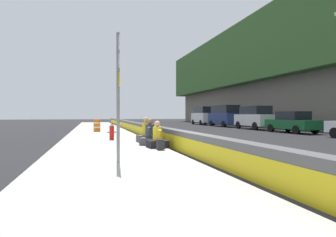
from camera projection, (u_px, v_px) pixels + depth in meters
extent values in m
plane|color=#232326|center=(190.00, 156.00, 9.86)|extent=(160.00, 160.00, 0.00)
cube|color=#B5B2A8|center=(113.00, 157.00, 9.16)|extent=(80.00, 4.40, 0.14)
cube|color=#545456|center=(190.00, 144.00, 9.85)|extent=(76.00, 0.44, 0.85)
cube|color=gold|center=(184.00, 146.00, 9.79)|extent=(74.48, 0.01, 0.54)
cylinder|color=gray|center=(118.00, 97.00, 7.83)|extent=(0.09, 0.09, 3.60)
cube|color=white|center=(119.00, 43.00, 7.81)|extent=(0.44, 0.02, 0.36)
cube|color=black|center=(119.00, 43.00, 7.82)|extent=(0.30, 0.01, 0.10)
cube|color=white|center=(119.00, 61.00, 7.82)|extent=(0.44, 0.02, 0.36)
cube|color=#1956AD|center=(119.00, 61.00, 7.82)|extent=(0.30, 0.01, 0.10)
cube|color=yellow|center=(119.00, 79.00, 7.83)|extent=(0.44, 0.02, 0.36)
cube|color=black|center=(119.00, 79.00, 7.83)|extent=(0.30, 0.01, 0.10)
cylinder|color=red|center=(112.00, 133.00, 14.80)|extent=(0.24, 0.24, 0.72)
cone|color=gray|center=(112.00, 124.00, 14.79)|extent=(0.26, 0.26, 0.16)
cylinder|color=gray|center=(115.00, 132.00, 14.84)|extent=(0.10, 0.12, 0.10)
cylinder|color=gray|center=(108.00, 132.00, 14.75)|extent=(0.10, 0.12, 0.10)
cube|color=black|center=(157.00, 144.00, 11.29)|extent=(0.73, 0.84, 0.29)
cylinder|color=gold|center=(157.00, 134.00, 11.28)|extent=(0.37, 0.37, 0.54)
sphere|color=tan|center=(157.00, 124.00, 11.27)|extent=(0.24, 0.24, 0.24)
cylinder|color=gold|center=(156.00, 135.00, 11.47)|extent=(0.29, 0.16, 0.48)
cylinder|color=gold|center=(159.00, 135.00, 11.09)|extent=(0.29, 0.16, 0.48)
cube|color=#424247|center=(150.00, 141.00, 12.32)|extent=(0.93, 1.01, 0.31)
cylinder|color=#333842|center=(150.00, 131.00, 12.31)|extent=(0.40, 0.40, 0.58)
sphere|color=#8E6647|center=(150.00, 121.00, 12.30)|extent=(0.26, 0.26, 0.26)
cylinder|color=#333842|center=(151.00, 132.00, 12.53)|extent=(0.33, 0.23, 0.51)
cylinder|color=#333842|center=(149.00, 133.00, 12.10)|extent=(0.33, 0.23, 0.51)
cube|color=#424247|center=(146.00, 139.00, 13.56)|extent=(0.79, 0.91, 0.32)
cylinder|color=gold|center=(146.00, 129.00, 13.56)|extent=(0.41, 0.41, 0.61)
sphere|color=tan|center=(146.00, 120.00, 13.55)|extent=(0.27, 0.27, 0.27)
cylinder|color=gold|center=(145.00, 130.00, 13.77)|extent=(0.32, 0.17, 0.54)
cylinder|color=gold|center=(148.00, 131.00, 13.35)|extent=(0.32, 0.17, 0.54)
cube|color=#232328|center=(160.00, 145.00, 10.51)|extent=(0.32, 0.22, 0.40)
cube|color=#232328|center=(164.00, 146.00, 10.55)|extent=(0.22, 0.06, 0.20)
cylinder|color=orange|center=(97.00, 125.00, 22.00)|extent=(0.52, 0.52, 0.95)
cylinder|color=white|center=(97.00, 123.00, 22.00)|extent=(0.54, 0.54, 0.10)
cylinder|color=white|center=(97.00, 127.00, 22.00)|extent=(0.54, 0.54, 0.10)
cylinder|color=black|center=(335.00, 133.00, 17.36)|extent=(0.67, 0.24, 0.66)
cube|color=#145128|center=(292.00, 124.00, 22.39)|extent=(4.56, 1.96, 0.72)
cube|color=black|center=(293.00, 116.00, 22.28)|extent=(2.26, 1.70, 0.66)
cylinder|color=black|center=(271.00, 128.00, 23.51)|extent=(0.67, 0.24, 0.66)
cylinder|color=black|center=(288.00, 128.00, 24.03)|extent=(0.67, 0.24, 0.66)
cylinder|color=black|center=(296.00, 130.00, 20.76)|extent=(0.67, 0.24, 0.66)
cylinder|color=black|center=(315.00, 129.00, 21.28)|extent=(0.67, 0.24, 0.66)
cube|color=silver|center=(255.00, 120.00, 27.73)|extent=(4.80, 1.93, 1.10)
cube|color=black|center=(255.00, 110.00, 27.62)|extent=(3.10, 1.73, 0.80)
cylinder|color=black|center=(238.00, 125.00, 28.98)|extent=(0.76, 0.22, 0.76)
cylinder|color=black|center=(254.00, 125.00, 29.46)|extent=(0.76, 0.22, 0.76)
cylinder|color=black|center=(255.00, 126.00, 26.01)|extent=(0.76, 0.22, 0.76)
cylinder|color=black|center=(272.00, 126.00, 26.50)|extent=(0.76, 0.22, 0.76)
cube|color=navy|center=(224.00, 118.00, 33.99)|extent=(5.14, 2.07, 1.30)
cube|color=black|center=(225.00, 109.00, 33.88)|extent=(4.14, 1.85, 0.90)
cylinder|color=black|center=(211.00, 123.00, 35.30)|extent=(0.72, 0.24, 0.72)
cylinder|color=black|center=(225.00, 123.00, 35.83)|extent=(0.72, 0.24, 0.72)
cylinder|color=black|center=(224.00, 124.00, 32.17)|extent=(0.72, 0.24, 0.72)
cylinder|color=black|center=(238.00, 124.00, 32.70)|extent=(0.72, 0.24, 0.72)
cube|color=silver|center=(203.00, 118.00, 40.29)|extent=(5.16, 2.11, 1.30)
cube|color=black|center=(203.00, 110.00, 40.18)|extent=(4.15, 1.89, 0.90)
cylinder|color=black|center=(193.00, 122.00, 41.67)|extent=(0.73, 0.24, 0.72)
cylinder|color=black|center=(205.00, 122.00, 42.11)|extent=(0.73, 0.24, 0.72)
cylinder|color=black|center=(201.00, 123.00, 38.50)|extent=(0.73, 0.24, 0.72)
cylinder|color=black|center=(214.00, 122.00, 38.94)|extent=(0.73, 0.24, 0.72)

